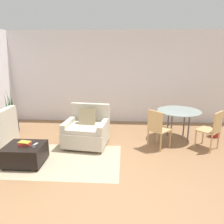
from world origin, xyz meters
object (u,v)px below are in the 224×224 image
potted_plant (12,122)px  dining_chair_near_right (212,128)px  dining_chair_near_left (157,127)px  dining_table (179,114)px  potted_plant_small (216,129)px  book_stack (25,143)px  armchair (87,130)px  ottoman (25,154)px  tv_remote_secondary (34,147)px  tv_remote_primary (35,144)px

potted_plant → dining_chair_near_right: size_ratio=1.37×
dining_chair_near_left → dining_table: bearing=45.0°
potted_plant_small → book_stack: bearing=-158.8°
potted_plant_small → dining_chair_near_right: bearing=-117.6°
book_stack → dining_chair_near_right: size_ratio=0.26×
armchair → dining_chair_near_right: (2.82, -0.12, 0.17)m
ottoman → tv_remote_secondary: tv_remote_secondary is taller
potted_plant → dining_table: 4.46m
ottoman → dining_chair_near_left: 2.83m
tv_remote_primary → dining_chair_near_right: bearing=12.9°
ottoman → potted_plant_small: bearing=21.4°
tv_remote_secondary → armchair: bearing=52.0°
tv_remote_secondary → potted_plant_small: 4.44m
potted_plant → dining_chair_near_left: bearing=-12.5°
armchair → tv_remote_primary: armchair is taller
ottoman → potted_plant: size_ratio=0.60×
ottoman → book_stack: (0.01, 0.02, 0.21)m
book_stack → tv_remote_secondary: book_stack is taller
ottoman → dining_chair_near_right: bearing=12.8°
book_stack → potted_plant_small: (4.29, 1.66, -0.22)m
tv_remote_secondary → potted_plant_small: size_ratio=0.22×
armchair → tv_remote_secondary: size_ratio=7.09×
tv_remote_secondary → dining_chair_near_right: size_ratio=0.17×
potted_plant → potted_plant_small: size_ratio=1.83×
dining_chair_near_right → potted_plant_small: 0.95m
dining_chair_near_left → potted_plant_small: bearing=26.3°
dining_chair_near_right → book_stack: bearing=-167.4°
dining_table → dining_chair_near_left: bearing=-135.0°
potted_plant → dining_chair_near_right: (5.04, -0.85, 0.23)m
book_stack → tv_remote_primary: bearing=5.5°
ottoman → dining_chair_near_left: dining_chair_near_left is taller
dining_chair_near_left → potted_plant_small: dining_chair_near_left is taller
dining_chair_near_left → potted_plant: bearing=167.5°
ottoman → dining_table: dining_table is taller
dining_chair_near_right → potted_plant_small: bearing=62.4°
book_stack → tv_remote_secondary: (0.21, -0.09, -0.03)m
armchair → dining_table: (2.22, 0.48, 0.30)m
tv_remote_secondary → potted_plant: bearing=127.4°
armchair → potted_plant_small: bearing=11.8°
armchair → potted_plant_small: armchair is taller
ottoman → potted_plant: bearing=123.8°
book_stack → dining_chair_near_left: bearing=17.9°
armchair → tv_remote_primary: 1.29m
ottoman → dining_chair_near_left: size_ratio=0.81×
tv_remote_secondary → dining_chair_near_left: (2.46, 0.95, 0.12)m
dining_table → potted_plant_small: (1.02, 0.20, -0.45)m
dining_table → dining_chair_near_left: 0.86m
armchair → dining_chair_near_right: bearing=-2.5°
ottoman → tv_remote_secondary: size_ratio=4.94×
tv_remote_secondary → ottoman: bearing=163.2°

